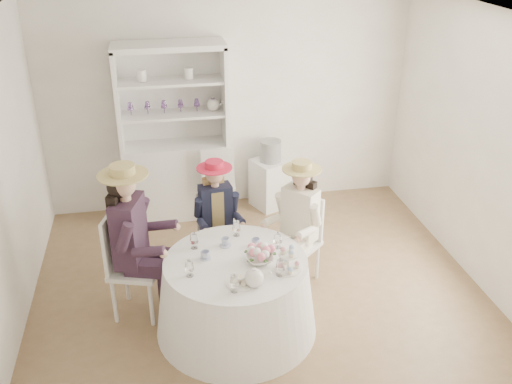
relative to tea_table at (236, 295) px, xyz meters
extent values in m
plane|color=brown|center=(0.31, 0.57, -0.36)|extent=(4.50, 4.50, 0.00)
plane|color=white|center=(0.31, 0.57, 2.34)|extent=(4.50, 4.50, 0.00)
plane|color=silver|center=(0.31, 2.57, 0.99)|extent=(4.50, 0.00, 4.50)
plane|color=silver|center=(0.31, -1.43, 0.99)|extent=(4.50, 0.00, 4.50)
plane|color=silver|center=(-1.94, 0.57, 0.99)|extent=(0.00, 4.50, 4.50)
plane|color=silver|center=(2.56, 0.57, 0.99)|extent=(0.00, 4.50, 4.50)
cone|color=white|center=(0.00, 0.00, -0.01)|extent=(1.47, 1.47, 0.71)
cylinder|color=white|center=(0.00, 0.00, 0.36)|extent=(1.27, 1.27, 0.02)
cube|color=silver|center=(-0.38, 2.32, 0.11)|extent=(1.35, 0.79, 0.96)
cube|color=silver|center=(-0.38, 2.53, 1.18)|extent=(1.24, 0.37, 1.17)
cube|color=silver|center=(-0.38, 2.32, 1.76)|extent=(1.35, 0.79, 0.06)
cube|color=silver|center=(-0.99, 2.32, 1.18)|extent=(0.16, 0.47, 1.17)
cube|color=silver|center=(0.24, 2.32, 1.18)|extent=(0.16, 0.47, 1.17)
cube|color=silver|center=(-0.38, 2.32, 0.96)|extent=(1.26, 0.72, 0.03)
cube|color=silver|center=(-0.38, 2.32, 1.36)|extent=(1.26, 0.72, 0.03)
sphere|color=white|center=(0.10, 2.32, 1.05)|extent=(0.15, 0.15, 0.15)
cube|color=silver|center=(0.80, 2.32, -0.05)|extent=(0.54, 0.54, 0.63)
cylinder|color=black|center=(0.80, 2.32, 0.40)|extent=(0.34, 0.34, 0.27)
cube|color=silver|center=(-0.88, 0.40, 0.13)|extent=(0.55, 0.55, 0.04)
cylinder|color=silver|center=(-0.77, 0.18, -0.12)|extent=(0.04, 0.04, 0.48)
cylinder|color=silver|center=(-0.66, 0.51, -0.12)|extent=(0.04, 0.04, 0.48)
cylinder|color=silver|center=(-1.10, 0.28, -0.12)|extent=(0.04, 0.04, 0.48)
cylinder|color=silver|center=(-1.00, 0.62, -0.12)|extent=(0.04, 0.04, 0.48)
cube|color=silver|center=(-1.07, 0.46, 0.43)|extent=(0.16, 0.41, 0.55)
cube|color=black|center=(-0.90, 0.40, 0.54)|extent=(0.33, 0.44, 0.64)
cube|color=black|center=(-0.78, 0.26, 0.22)|extent=(0.40, 0.25, 0.13)
cylinder|color=black|center=(-0.64, 0.22, -0.11)|extent=(0.11, 0.11, 0.50)
cylinder|color=black|center=(-0.93, 0.17, 0.61)|extent=(0.21, 0.15, 0.30)
cube|color=black|center=(-0.73, 0.45, 0.22)|extent=(0.40, 0.25, 0.13)
cylinder|color=black|center=(-0.58, 0.41, -0.11)|extent=(0.11, 0.11, 0.50)
cylinder|color=black|center=(-0.79, 0.61, 0.61)|extent=(0.21, 0.15, 0.30)
cylinder|color=#D8A889|center=(-0.90, 0.40, 0.88)|extent=(0.10, 0.10, 0.09)
sphere|color=#D8A889|center=(-0.90, 0.40, 1.00)|extent=(0.21, 0.21, 0.21)
sphere|color=black|center=(-0.95, 0.42, 0.98)|extent=(0.21, 0.21, 0.21)
cube|color=black|center=(-0.99, 0.43, 0.72)|extent=(0.16, 0.28, 0.42)
cylinder|color=tan|center=(-0.90, 0.40, 1.09)|extent=(0.44, 0.44, 0.01)
cylinder|color=tan|center=(-0.90, 0.40, 1.14)|extent=(0.22, 0.22, 0.09)
cube|color=silver|center=(-0.05, 0.96, 0.04)|extent=(0.41, 0.41, 0.04)
cylinder|color=silver|center=(-0.17, 0.80, -0.17)|extent=(0.03, 0.03, 0.40)
cylinder|color=silver|center=(0.11, 0.84, -0.17)|extent=(0.03, 0.03, 0.40)
cylinder|color=silver|center=(-0.21, 1.09, -0.17)|extent=(0.03, 0.03, 0.40)
cylinder|color=silver|center=(0.07, 1.13, -0.17)|extent=(0.03, 0.03, 0.40)
cube|color=silver|center=(-0.07, 1.12, 0.28)|extent=(0.34, 0.07, 0.45)
cube|color=#191C32|center=(-0.05, 0.98, 0.37)|extent=(0.35, 0.22, 0.52)
cube|color=tan|center=(-0.05, 0.98, 0.37)|extent=(0.15, 0.21, 0.45)
cube|color=#191C32|center=(-0.12, 0.85, 0.11)|extent=(0.16, 0.32, 0.11)
cylinder|color=#191C32|center=(-0.10, 0.72, -0.16)|extent=(0.09, 0.09, 0.41)
cylinder|color=#191C32|center=(-0.23, 0.92, 0.44)|extent=(0.10, 0.17, 0.25)
cube|color=#191C32|center=(0.04, 0.87, 0.11)|extent=(0.16, 0.32, 0.11)
cylinder|color=#191C32|center=(0.06, 0.74, -0.16)|extent=(0.09, 0.09, 0.41)
cylinder|color=#191C32|center=(0.14, 0.97, 0.44)|extent=(0.10, 0.17, 0.25)
cylinder|color=#D8A889|center=(-0.05, 0.98, 0.65)|extent=(0.08, 0.08, 0.07)
sphere|color=#D8A889|center=(-0.05, 0.98, 0.75)|extent=(0.17, 0.17, 0.17)
sphere|color=tan|center=(-0.06, 1.02, 0.74)|extent=(0.17, 0.17, 0.17)
cube|color=tan|center=(-0.06, 1.05, 0.53)|extent=(0.22, 0.10, 0.34)
cylinder|color=red|center=(-0.05, 0.98, 0.83)|extent=(0.36, 0.36, 0.01)
cylinder|color=red|center=(-0.05, 0.98, 0.87)|extent=(0.18, 0.18, 0.07)
cube|color=silver|center=(0.73, 0.63, 0.07)|extent=(0.54, 0.54, 0.04)
cylinder|color=silver|center=(0.52, 0.64, -0.15)|extent=(0.03, 0.03, 0.42)
cylinder|color=silver|center=(0.72, 0.41, -0.15)|extent=(0.03, 0.03, 0.42)
cylinder|color=silver|center=(0.74, 0.84, -0.15)|extent=(0.03, 0.03, 0.42)
cylinder|color=silver|center=(0.95, 0.62, -0.15)|extent=(0.03, 0.03, 0.42)
cube|color=silver|center=(0.86, 0.74, 0.32)|extent=(0.27, 0.29, 0.48)
cube|color=silver|center=(0.75, 0.64, 0.42)|extent=(0.37, 0.38, 0.55)
cube|color=silver|center=(0.59, 0.61, 0.14)|extent=(0.32, 0.31, 0.11)
cylinder|color=silver|center=(0.49, 0.52, -0.14)|extent=(0.10, 0.10, 0.44)
cylinder|color=silver|center=(0.59, 0.76, 0.48)|extent=(0.18, 0.17, 0.26)
cube|color=silver|center=(0.71, 0.49, 0.14)|extent=(0.32, 0.31, 0.11)
cylinder|color=silver|center=(0.61, 0.40, -0.14)|extent=(0.10, 0.10, 0.44)
cylinder|color=silver|center=(0.85, 0.47, 0.48)|extent=(0.18, 0.17, 0.26)
cylinder|color=#D8A889|center=(0.75, 0.64, 0.71)|extent=(0.09, 0.09, 0.08)
sphere|color=#D8A889|center=(0.75, 0.64, 0.82)|extent=(0.18, 0.18, 0.18)
sphere|color=black|center=(0.78, 0.67, 0.80)|extent=(0.18, 0.18, 0.18)
cube|color=black|center=(0.80, 0.69, 0.58)|extent=(0.21, 0.22, 0.36)
cylinder|color=tan|center=(0.75, 0.64, 0.90)|extent=(0.38, 0.38, 0.01)
cylinder|color=tan|center=(0.75, 0.64, 0.94)|extent=(0.19, 0.19, 0.08)
cube|color=silver|center=(0.11, 2.14, 0.10)|extent=(0.45, 0.45, 0.04)
cylinder|color=silver|center=(0.29, 2.28, -0.14)|extent=(0.04, 0.04, 0.45)
cylinder|color=silver|center=(-0.03, 2.32, -0.14)|extent=(0.04, 0.04, 0.45)
cylinder|color=silver|center=(0.26, 1.95, -0.14)|extent=(0.04, 0.04, 0.45)
cylinder|color=silver|center=(-0.07, 1.99, -0.14)|extent=(0.04, 0.04, 0.45)
cube|color=silver|center=(0.09, 1.95, 0.38)|extent=(0.39, 0.07, 0.51)
imported|color=white|center=(-0.25, 0.08, 0.40)|extent=(0.10, 0.10, 0.07)
imported|color=white|center=(-0.05, 0.26, 0.40)|extent=(0.08, 0.08, 0.07)
imported|color=white|center=(0.22, 0.22, 0.40)|extent=(0.11, 0.11, 0.06)
imported|color=white|center=(0.21, -0.07, 0.40)|extent=(0.25, 0.25, 0.06)
sphere|color=pink|center=(0.27, -0.03, 0.46)|extent=(0.08, 0.08, 0.08)
sphere|color=white|center=(0.26, 0.01, 0.46)|extent=(0.08, 0.08, 0.08)
sphere|color=pink|center=(0.24, 0.03, 0.46)|extent=(0.08, 0.08, 0.08)
sphere|color=white|center=(0.20, 0.03, 0.46)|extent=(0.08, 0.08, 0.08)
sphere|color=pink|center=(0.17, 0.02, 0.46)|extent=(0.08, 0.08, 0.08)
sphere|color=white|center=(0.15, -0.01, 0.46)|extent=(0.08, 0.08, 0.08)
sphere|color=pink|center=(0.15, -0.05, 0.46)|extent=(0.08, 0.08, 0.08)
sphere|color=white|center=(0.17, -0.08, 0.46)|extent=(0.08, 0.08, 0.08)
sphere|color=pink|center=(0.20, -0.09, 0.46)|extent=(0.08, 0.08, 0.08)
sphere|color=white|center=(0.24, -0.09, 0.46)|extent=(0.08, 0.08, 0.08)
sphere|color=pink|center=(0.26, -0.06, 0.46)|extent=(0.08, 0.08, 0.08)
sphere|color=white|center=(0.10, -0.38, 0.44)|extent=(0.16, 0.16, 0.16)
cylinder|color=white|center=(0.20, -0.38, 0.45)|extent=(0.10, 0.03, 0.08)
cylinder|color=white|center=(0.10, -0.38, 0.52)|extent=(0.04, 0.04, 0.02)
cylinder|color=white|center=(-0.01, -0.33, 0.37)|extent=(0.24, 0.24, 0.01)
cube|color=beige|center=(-0.06, -0.35, 0.40)|extent=(0.06, 0.04, 0.03)
cube|color=beige|center=(-0.01, -0.33, 0.41)|extent=(0.06, 0.05, 0.03)
cube|color=beige|center=(0.04, -0.32, 0.40)|extent=(0.07, 0.06, 0.03)
cube|color=beige|center=(-0.03, -0.30, 0.41)|extent=(0.07, 0.07, 0.03)
cube|color=beige|center=(0.02, -0.37, 0.40)|extent=(0.06, 0.07, 0.03)
cylinder|color=white|center=(0.42, -0.21, 0.37)|extent=(0.23, 0.23, 0.01)
cylinder|color=white|center=(0.42, -0.21, 0.44)|extent=(0.02, 0.02, 0.15)
cylinder|color=white|center=(0.42, -0.21, 0.52)|extent=(0.17, 0.17, 0.01)
camera|label=1|loc=(-0.60, -4.15, 3.14)|focal=40.00mm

